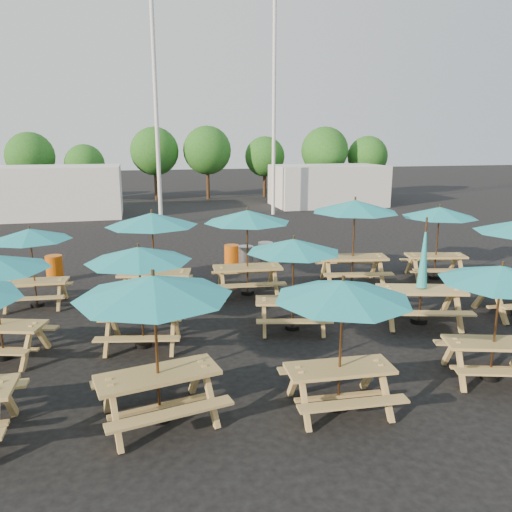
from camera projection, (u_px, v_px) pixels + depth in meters
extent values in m
plane|color=black|center=(270.00, 311.00, 12.74)|extent=(120.00, 120.00, 0.00)
cube|color=#AC854C|center=(0.00, 326.00, 9.84)|extent=(1.81, 1.11, 0.06)
cube|color=#AC854C|center=(18.00, 327.00, 10.50)|extent=(1.69, 0.71, 0.04)
cylinder|color=black|center=(4.00, 356.00, 9.99)|extent=(0.34, 0.34, 0.09)
cube|color=#AC854C|center=(35.00, 282.00, 12.95)|extent=(1.68, 0.75, 0.05)
cube|color=#AC854C|center=(30.00, 298.00, 12.44)|extent=(1.65, 0.34, 0.04)
cube|color=#AC854C|center=(42.00, 285.00, 13.59)|extent=(1.65, 0.34, 0.04)
cylinder|color=black|center=(37.00, 304.00, 13.09)|extent=(0.33, 0.33, 0.09)
cylinder|color=brown|center=(33.00, 268.00, 12.86)|extent=(0.04, 0.04, 2.09)
cone|color=teal|center=(30.00, 234.00, 12.66)|extent=(2.21, 2.21, 0.29)
cube|color=#AC854C|center=(158.00, 375.00, 7.65)|extent=(1.97, 1.09, 0.06)
cube|color=#AC854C|center=(171.00, 414.00, 7.12)|extent=(1.87, 0.64, 0.04)
cube|color=#AC854C|center=(148.00, 374.00, 8.32)|extent=(1.87, 0.64, 0.04)
cylinder|color=black|center=(160.00, 416.00, 7.82)|extent=(0.37, 0.37, 0.10)
cylinder|color=brown|center=(157.00, 349.00, 7.56)|extent=(0.05, 0.05, 2.37)
cone|color=teal|center=(154.00, 286.00, 7.33)|extent=(2.79, 2.79, 0.33)
cube|color=#AC854C|center=(142.00, 315.00, 10.42)|extent=(1.80, 0.99, 0.06)
cube|color=#AC854C|center=(137.00, 339.00, 9.87)|extent=(1.72, 0.57, 0.04)
cube|color=#AC854C|center=(148.00, 317.00, 11.09)|extent=(1.72, 0.57, 0.04)
cylinder|color=black|center=(144.00, 344.00, 10.57)|extent=(0.34, 0.34, 0.09)
cylinder|color=brown|center=(141.00, 297.00, 10.33)|extent=(0.04, 0.04, 2.18)
cone|color=teal|center=(139.00, 254.00, 10.12)|extent=(2.55, 2.55, 0.30)
cube|color=#AC854C|center=(154.00, 273.00, 13.36)|extent=(2.01, 1.09, 0.06)
cube|color=#AC854C|center=(151.00, 292.00, 12.75)|extent=(1.92, 0.63, 0.04)
cube|color=#AC854C|center=(159.00, 277.00, 14.11)|extent=(1.92, 0.63, 0.04)
cylinder|color=black|center=(156.00, 299.00, 13.52)|extent=(0.38, 0.38, 0.11)
cylinder|color=brown|center=(154.00, 257.00, 13.26)|extent=(0.05, 0.05, 2.43)
cone|color=teal|center=(152.00, 219.00, 13.02)|extent=(2.83, 2.83, 0.34)
cube|color=#AC854C|center=(340.00, 368.00, 8.00)|extent=(1.74, 0.75, 0.06)
cube|color=#AC854C|center=(354.00, 404.00, 7.46)|extent=(1.73, 0.32, 0.04)
cube|color=#AC854C|center=(326.00, 367.00, 8.66)|extent=(1.73, 0.32, 0.04)
cylinder|color=black|center=(338.00, 405.00, 8.15)|extent=(0.34, 0.34, 0.10)
cylinder|color=brown|center=(341.00, 346.00, 7.91)|extent=(0.04, 0.04, 2.19)
cone|color=teal|center=(343.00, 290.00, 7.70)|extent=(2.28, 2.28, 0.31)
cube|color=#AC854C|center=(293.00, 300.00, 11.39)|extent=(1.78, 1.01, 0.06)
cube|color=#AC854C|center=(295.00, 321.00, 10.85)|extent=(1.69, 0.60, 0.04)
cube|color=#AC854C|center=(290.00, 303.00, 12.05)|extent=(1.69, 0.60, 0.04)
cylinder|color=black|center=(292.00, 327.00, 11.53)|extent=(0.34, 0.34, 0.09)
cylinder|color=brown|center=(293.00, 284.00, 11.30)|extent=(0.04, 0.04, 2.15)
cone|color=teal|center=(294.00, 245.00, 11.09)|extent=(2.55, 2.55, 0.30)
cube|color=#AC854C|center=(248.00, 267.00, 13.95)|extent=(1.93, 0.85, 0.06)
cube|color=#AC854C|center=(252.00, 285.00, 13.36)|extent=(1.90, 0.38, 0.04)
cube|color=#AC854C|center=(244.00, 272.00, 14.68)|extent=(1.90, 0.38, 0.04)
cylinder|color=black|center=(248.00, 292.00, 14.12)|extent=(0.38, 0.38, 0.10)
cylinder|color=brown|center=(247.00, 252.00, 13.85)|extent=(0.05, 0.05, 2.41)
cone|color=teal|center=(247.00, 216.00, 13.62)|extent=(2.55, 2.55, 0.34)
cube|color=#AC854C|center=(494.00, 343.00, 9.00)|extent=(1.81, 1.11, 0.06)
cube|color=#AC854C|center=(507.00, 373.00, 8.46)|extent=(1.69, 0.71, 0.04)
cube|color=#AC854C|center=(479.00, 343.00, 9.67)|extent=(1.69, 0.71, 0.04)
cylinder|color=black|center=(490.00, 376.00, 9.15)|extent=(0.34, 0.34, 0.09)
cylinder|color=brown|center=(496.00, 323.00, 8.92)|extent=(0.04, 0.04, 2.16)
cone|color=teal|center=(502.00, 274.00, 8.71)|extent=(2.67, 2.67, 0.30)
cube|color=#AC854C|center=(421.00, 290.00, 11.76)|extent=(2.13, 1.28, 0.07)
cube|color=#AC854C|center=(430.00, 313.00, 11.12)|extent=(1.99, 0.80, 0.04)
cube|color=#AC854C|center=(412.00, 293.00, 12.54)|extent=(1.99, 0.80, 0.04)
cylinder|color=black|center=(419.00, 320.00, 11.93)|extent=(0.40, 0.40, 0.11)
cylinder|color=brown|center=(423.00, 271.00, 11.65)|extent=(0.05, 0.05, 2.55)
cone|color=teal|center=(424.00, 253.00, 11.55)|extent=(0.24, 0.24, 1.66)
cube|color=#AC854C|center=(353.00, 257.00, 14.92)|extent=(2.12, 1.12, 0.07)
cube|color=#AC854C|center=(359.00, 274.00, 14.28)|extent=(2.03, 0.63, 0.04)
cube|color=#AC854C|center=(346.00, 262.00, 15.71)|extent=(2.03, 0.63, 0.04)
cylinder|color=black|center=(352.00, 282.00, 15.10)|extent=(0.40, 0.40, 0.11)
cylinder|color=brown|center=(353.00, 242.00, 14.81)|extent=(0.05, 0.05, 2.57)
cone|color=teal|center=(355.00, 206.00, 14.56)|extent=(2.96, 2.96, 0.36)
cube|color=#AC854C|center=(499.00, 288.00, 13.08)|extent=(1.92, 0.34, 0.04)
cube|color=#AC854C|center=(436.00, 256.00, 15.53)|extent=(1.89, 1.06, 0.06)
cube|color=#AC854C|center=(443.00, 270.00, 14.96)|extent=(1.80, 0.63, 0.04)
cube|color=#AC854C|center=(428.00, 260.00, 16.23)|extent=(1.80, 0.63, 0.04)
cylinder|color=black|center=(434.00, 277.00, 15.68)|extent=(0.36, 0.36, 0.10)
cylinder|color=brown|center=(437.00, 243.00, 15.43)|extent=(0.04, 0.04, 2.28)
cone|color=teal|center=(440.00, 212.00, 15.21)|extent=(2.70, 2.70, 0.32)
cylinder|color=#C6550B|center=(55.00, 269.00, 15.30)|extent=(0.50, 0.50, 0.81)
cylinder|color=#C6550B|center=(232.00, 257.00, 16.79)|extent=(0.50, 0.50, 0.81)
cylinder|color=gray|center=(246.00, 258.00, 16.64)|extent=(0.50, 0.50, 0.81)
cylinder|color=gray|center=(265.00, 254.00, 17.25)|extent=(0.50, 0.50, 0.81)
cylinder|color=silver|center=(156.00, 102.00, 24.15)|extent=(0.20, 0.20, 12.00)
cylinder|color=silver|center=(274.00, 107.00, 27.52)|extent=(0.20, 0.20, 12.00)
cube|color=silver|center=(47.00, 192.00, 27.63)|extent=(8.00, 4.00, 2.80)
cube|color=silver|center=(328.00, 185.00, 32.46)|extent=(7.00, 4.00, 2.60)
cylinder|color=#382314|center=(34.00, 188.00, 32.90)|extent=(0.24, 0.24, 2.14)
sphere|color=#1E5919|center=(30.00, 156.00, 32.41)|extent=(3.11, 3.11, 3.11)
cylinder|color=#382314|center=(87.00, 190.00, 33.46)|extent=(0.24, 0.24, 1.78)
sphere|color=#1E5919|center=(85.00, 164.00, 33.06)|extent=(2.59, 2.59, 2.59)
cylinder|color=#382314|center=(156.00, 184.00, 35.46)|extent=(0.24, 0.24, 2.31)
sphere|color=#1E5919|center=(155.00, 151.00, 34.94)|extent=(3.36, 3.36, 3.36)
cylinder|color=#382314|center=(208.00, 183.00, 35.85)|extent=(0.24, 0.24, 2.35)
sphere|color=#1E5919|center=(207.00, 150.00, 35.32)|extent=(3.41, 3.41, 3.41)
cylinder|color=#382314|center=(265.00, 183.00, 37.27)|extent=(0.24, 0.24, 2.02)
sphere|color=#1E5919|center=(265.00, 157.00, 36.81)|extent=(2.94, 2.94, 2.94)
cylinder|color=#382314|center=(324.00, 182.00, 36.46)|extent=(0.24, 0.24, 2.32)
sphere|color=#1E5919|center=(325.00, 151.00, 35.93)|extent=(3.38, 3.38, 3.38)
cylinder|color=#382314|center=(366.00, 183.00, 37.29)|extent=(0.24, 0.24, 2.03)
sphere|color=#1E5919|center=(368.00, 156.00, 36.83)|extent=(2.95, 2.95, 2.95)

